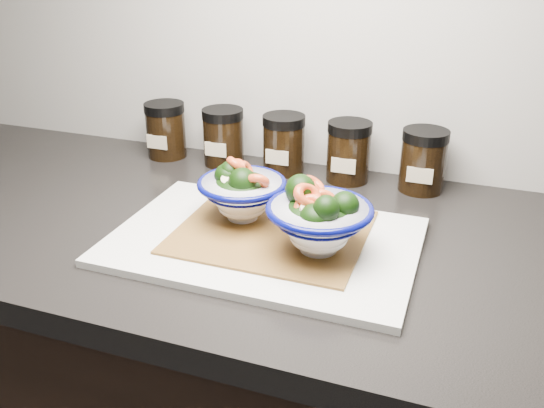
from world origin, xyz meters
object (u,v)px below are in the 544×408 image
(bowl_left, at_px, (241,192))
(spice_jar_d, at_px, (349,152))
(cutting_board, at_px, (264,241))
(spice_jar_e, at_px, (423,160))
(bowl_right, at_px, (319,219))
(spice_jar_b, at_px, (223,137))
(spice_jar_a, at_px, (166,130))
(spice_jar_c, at_px, (284,144))

(bowl_left, distance_m, spice_jar_d, 0.27)
(cutting_board, relative_size, spice_jar_e, 3.98)
(spice_jar_e, bearing_deg, bowl_right, -109.78)
(cutting_board, xyz_separation_m, spice_jar_b, (-0.19, 0.29, 0.05))
(bowl_right, height_order, spice_jar_d, bowl_right)
(bowl_left, relative_size, spice_jar_e, 1.23)
(spice_jar_a, height_order, spice_jar_b, same)
(spice_jar_a, relative_size, spice_jar_c, 1.00)
(spice_jar_c, height_order, spice_jar_e, same)
(spice_jar_b, height_order, spice_jar_c, same)
(bowl_left, distance_m, bowl_right, 0.15)
(spice_jar_e, bearing_deg, bowl_left, -135.67)
(cutting_board, xyz_separation_m, bowl_left, (-0.05, 0.05, 0.05))
(cutting_board, bearing_deg, bowl_left, 139.93)
(spice_jar_b, bearing_deg, spice_jar_c, 0.00)
(cutting_board, xyz_separation_m, spice_jar_d, (0.06, 0.29, 0.05))
(bowl_left, xyz_separation_m, spice_jar_e, (0.25, 0.24, -0.00))
(spice_jar_d, relative_size, spice_jar_e, 1.00)
(spice_jar_b, xyz_separation_m, spice_jar_d, (0.25, 0.00, 0.00))
(bowl_left, relative_size, spice_jar_c, 1.23)
(spice_jar_d, distance_m, spice_jar_e, 0.14)
(bowl_left, bearing_deg, spice_jar_c, 93.13)
(cutting_board, distance_m, spice_jar_c, 0.30)
(spice_jar_b, xyz_separation_m, spice_jar_e, (0.39, 0.00, 0.00))
(bowl_right, bearing_deg, bowl_left, 157.42)
(spice_jar_c, bearing_deg, spice_jar_d, 0.00)
(cutting_board, relative_size, spice_jar_b, 3.98)
(spice_jar_c, bearing_deg, spice_jar_a, 180.00)
(bowl_right, distance_m, spice_jar_e, 0.32)
(spice_jar_e, bearing_deg, cutting_board, -123.98)
(spice_jar_a, height_order, spice_jar_c, same)
(spice_jar_c, relative_size, spice_jar_d, 1.00)
(spice_jar_a, relative_size, spice_jar_d, 1.00)
(spice_jar_b, distance_m, spice_jar_e, 0.39)
(bowl_left, height_order, spice_jar_a, bowl_left)
(bowl_left, distance_m, spice_jar_b, 0.28)
(spice_jar_b, distance_m, spice_jar_c, 0.13)
(spice_jar_a, relative_size, spice_jar_e, 1.00)
(bowl_left, xyz_separation_m, bowl_right, (0.14, -0.06, 0.00))
(spice_jar_b, relative_size, spice_jar_d, 1.00)
(spice_jar_d, bearing_deg, spice_jar_a, 180.00)
(spice_jar_c, xyz_separation_m, spice_jar_d, (0.13, 0.00, 0.00))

